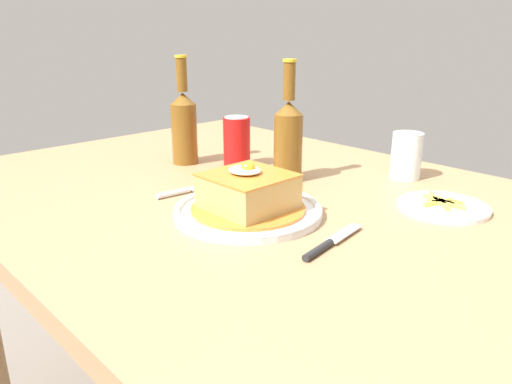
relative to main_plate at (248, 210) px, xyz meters
The scene contains 10 objects.
dining_table 0.16m from the main_plate, 127.63° to the left, with size 1.42×0.98×0.77m.
main_plate is the anchor object (origin of this frame).
sandwich_meal 0.03m from the main_plate, behind, with size 0.21×0.21×0.09m.
fork 0.18m from the main_plate, behind, with size 0.03×0.14×0.01m.
knife 0.19m from the main_plate, ahead, with size 0.04×0.17×0.01m.
soda_can 0.34m from the main_plate, 142.04° to the left, with size 0.07×0.07×0.12m.
beer_bottle_amber 0.41m from the main_plate, 160.60° to the left, with size 0.06×0.06×0.27m.
beer_bottle_amber_far 0.25m from the main_plate, 115.16° to the left, with size 0.06×0.06×0.27m.
drinking_glass 0.43m from the main_plate, 79.91° to the left, with size 0.07×0.07×0.10m.
side_plate_fries 0.37m from the main_plate, 51.14° to the left, with size 0.17×0.17×0.02m.
Camera 1 is at (0.70, -0.67, 1.11)m, focal length 34.84 mm.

